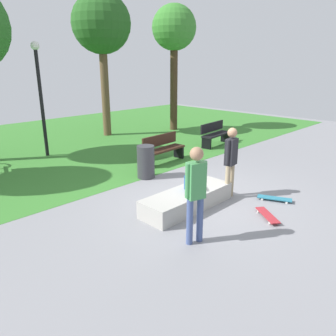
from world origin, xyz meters
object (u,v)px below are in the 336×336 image
object	(u,v)px
skater_watching	(231,158)
tree_young_birch	(101,25)
concrete_ledge	(187,200)
trash_bin	(146,162)
skater_performing_trick	(196,188)
tree_broad_elm	(174,31)
lamp_post	(40,88)
backpack_on_ledge	(189,184)
park_bench_far_right	(215,133)
park_bench_by_oak	(163,148)
skateboard_by_ledge	(275,198)
skateboard_spare	(267,215)

from	to	relation	value
skater_watching	tree_young_birch	world-z (taller)	tree_young_birch
concrete_ledge	trash_bin	bearing A→B (deg)	71.78
skater_performing_trick	tree_young_birch	distance (m)	10.73
skater_performing_trick	tree_broad_elm	distance (m)	11.44
concrete_ledge	tree_broad_elm	world-z (taller)	tree_broad_elm
tree_broad_elm	lamp_post	distance (m)	7.09
backpack_on_ledge	skater_watching	xyz separation A→B (m)	(1.11, -0.33, 0.46)
backpack_on_ledge	lamp_post	bearing A→B (deg)	41.60
park_bench_far_right	backpack_on_ledge	bearing A→B (deg)	-148.56
park_bench_far_right	park_bench_by_oak	xyz separation A→B (m)	(-3.14, -0.21, 0.00)
skater_watching	park_bench_far_right	world-z (taller)	skater_watching
skateboard_by_ledge	lamp_post	size ratio (longest dim) A/B	0.21
park_bench_far_right	skateboard_by_ledge	bearing A→B (deg)	-128.56
tree_young_birch	lamp_post	world-z (taller)	tree_young_birch
backpack_on_ledge	tree_young_birch	distance (m)	9.56
tree_broad_elm	lamp_post	xyz separation A→B (m)	(-6.73, -0.16, -2.22)
lamp_post	trash_bin	size ratio (longest dim) A/B	4.07
park_bench_far_right	park_bench_by_oak	bearing A→B (deg)	-176.14
skateboard_by_ledge	tree_young_birch	bearing A→B (deg)	79.69
skater_performing_trick	skateboard_by_ledge	bearing A→B (deg)	-2.70
backpack_on_ledge	tree_broad_elm	bearing A→B (deg)	-4.68
skater_performing_trick	park_bench_far_right	bearing A→B (deg)	34.14
backpack_on_ledge	trash_bin	bearing A→B (deg)	22.91
park_bench_by_oak	tree_young_birch	distance (m)	6.60
skater_performing_trick	trash_bin	bearing A→B (deg)	61.88
skater_watching	lamp_post	xyz separation A→B (m)	(-1.36, 6.85, 1.35)
backpack_on_ledge	trash_bin	xyz separation A→B (m)	(0.66, 2.23, -0.09)
tree_broad_elm	skateboard_by_ledge	bearing A→B (deg)	-121.09
skater_watching	skateboard_spare	distance (m)	1.62
skater_performing_trick	backpack_on_ledge	bearing A→B (deg)	44.71
skater_watching	tree_broad_elm	bearing A→B (deg)	52.56
trash_bin	skater_performing_trick	bearing A→B (deg)	-118.12
tree_young_birch	lamp_post	distance (m)	4.52
concrete_ledge	park_bench_by_oak	bearing A→B (deg)	53.97
park_bench_far_right	tree_broad_elm	world-z (taller)	tree_broad_elm
concrete_ledge	skater_watching	xyz separation A→B (m)	(1.19, -0.32, 0.82)
trash_bin	tree_young_birch	bearing A→B (deg)	64.61
park_bench_far_right	trash_bin	world-z (taller)	trash_bin
backpack_on_ledge	park_bench_far_right	distance (m)	6.16
park_bench_far_right	tree_broad_elm	xyz separation A→B (m)	(1.23, 3.47, 4.10)
park_bench_by_oak	tree_broad_elm	world-z (taller)	tree_broad_elm
skater_performing_trick	tree_young_birch	world-z (taller)	tree_young_birch
backpack_on_ledge	tree_young_birch	bearing A→B (deg)	16.43
concrete_ledge	skateboard_by_ledge	xyz separation A→B (m)	(1.78, -1.23, -0.14)
skateboard_by_ledge	tree_young_birch	xyz separation A→B (m)	(1.67, 9.18, 4.62)
concrete_ledge	backpack_on_ledge	size ratio (longest dim) A/B	7.36
skater_watching	trash_bin	size ratio (longest dim) A/B	1.84
backpack_on_ledge	skater_watching	bearing A→B (deg)	-66.95
park_bench_far_right	tree_young_birch	distance (m)	6.60
concrete_ledge	trash_bin	size ratio (longest dim) A/B	2.49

